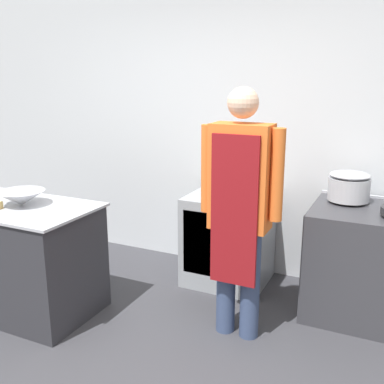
% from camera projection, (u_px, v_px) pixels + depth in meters
% --- Properties ---
extents(wall_back, '(8.00, 0.05, 2.70)m').
position_uv_depth(wall_back, '(225.00, 131.00, 4.29)').
color(wall_back, silver).
rests_on(wall_back, ground_plane).
extents(prep_counter, '(1.34, 0.74, 0.88)m').
position_uv_depth(prep_counter, '(17.00, 257.00, 3.64)').
color(prep_counter, '#2D2D33').
rests_on(prep_counter, ground_plane).
extents(stove, '(0.89, 0.78, 0.89)m').
position_uv_depth(stove, '(367.00, 263.00, 3.53)').
color(stove, '#38383D').
rests_on(stove, ground_plane).
extents(fridge_unit, '(0.71, 0.65, 0.82)m').
position_uv_depth(fridge_unit, '(228.00, 239.00, 4.12)').
color(fridge_unit, '#93999E').
rests_on(fridge_unit, ground_plane).
extents(person_cook, '(0.59, 0.24, 1.80)m').
position_uv_depth(person_cook, '(240.00, 202.00, 3.10)').
color(person_cook, '#38476B').
rests_on(person_cook, ground_plane).
extents(mixing_bowl, '(0.37, 0.37, 0.11)m').
position_uv_depth(mixing_bowl, '(21.00, 198.00, 3.50)').
color(mixing_bowl, '#B2B5BC').
rests_on(mixing_bowl, prep_counter).
extents(stock_pot, '(0.32, 0.32, 0.23)m').
position_uv_depth(stock_pot, '(349.00, 186.00, 3.59)').
color(stock_pot, '#B2B5BC').
rests_on(stock_pot, stove).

